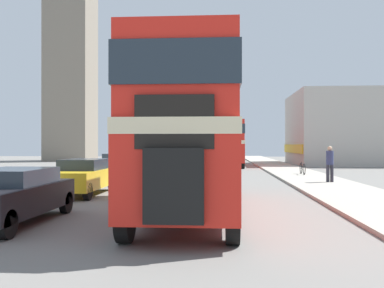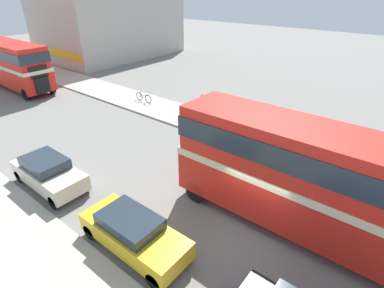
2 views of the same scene
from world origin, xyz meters
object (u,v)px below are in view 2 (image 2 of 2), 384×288
double_decker_bus (303,173)px  pedestrian_walking (202,104)px  bus_distant (11,61)px  car_parked_mid (134,233)px  car_parked_far (49,173)px  bicycle_on_pavement (144,98)px

double_decker_bus → pedestrian_walking: size_ratio=5.55×
bus_distant → pedestrian_walking: size_ratio=5.65×
car_parked_mid → car_parked_far: 6.07m
double_decker_bus → bicycle_on_pavement: 16.46m
car_parked_mid → bus_distant: bearing=75.0°
bus_distant → bicycle_on_pavement: bearing=-70.1°
car_parked_mid → pedestrian_walking: bearing=25.1°
car_parked_far → pedestrian_walking: (11.04, -0.86, 0.36)m
bus_distant → car_parked_mid: size_ratio=2.37×
bus_distant → pedestrian_walking: bus_distant is taller
bicycle_on_pavement → car_parked_far: bearing=-155.6°
double_decker_bus → car_parked_mid: 6.55m
car_parked_mid → pedestrian_walking: pedestrian_walking is taller
double_decker_bus → pedestrian_walking: 11.46m
pedestrian_walking → bicycle_on_pavement: bearing=92.9°
double_decker_bus → pedestrian_walking: double_decker_bus is taller
double_decker_bus → car_parked_mid: (-4.69, 4.17, -1.87)m
bus_distant → double_decker_bus: bearing=-93.3°
double_decker_bus → car_parked_far: 11.38m
double_decker_bus → car_parked_far: size_ratio=2.48×
bus_distant → car_parked_mid: bearing=-105.0°
bus_distant → bicycle_on_pavement: 13.42m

